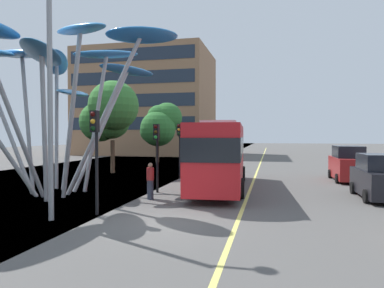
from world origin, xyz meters
The scene contains 14 objects.
ground centered at (-0.66, 0.00, -0.05)m, with size 120.00×240.00×0.10m.
red_bus centered at (0.74, 7.88, 2.04)m, with size 3.18×10.98×3.73m.
leaf_sculpture centered at (-7.29, 3.97, 6.48)m, with size 12.70×12.20×8.18m.
traffic_light_kerb_near centered at (-2.83, 0.41, 2.80)m, with size 0.28×0.42×3.87m.
traffic_light_kerb_far centered at (-2.23, 5.68, 2.56)m, with size 0.28×0.42×3.53m.
traffic_light_island_mid centered at (-2.62, 11.69, 2.71)m, with size 0.28×0.42×3.75m.
traffic_light_opposite centered at (-2.71, 12.33, 2.65)m, with size 0.28×0.42×3.65m.
car_parked_mid centered at (8.48, 6.39, 0.98)m, with size 2.05×4.11×2.09m.
car_parked_far centered at (8.36, 12.86, 1.07)m, with size 1.95×4.36×2.27m.
street_lamp centered at (-3.66, -0.59, 5.30)m, with size 1.64×0.44×8.43m.
tree_pavement_near centered at (-8.62, 13.36, 4.74)m, with size 5.02×4.22×7.09m.
tree_pavement_far centered at (-8.30, 24.71, 4.15)m, with size 5.17×5.33×6.52m.
pedestrian centered at (-1.93, 3.88, 0.85)m, with size 0.34×0.34×1.69m.
backdrop_building centered at (-15.69, 41.31, 7.98)m, with size 19.58×14.21×15.96m.
Camera 1 is at (3.50, -11.28, 2.97)m, focal length 32.54 mm.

